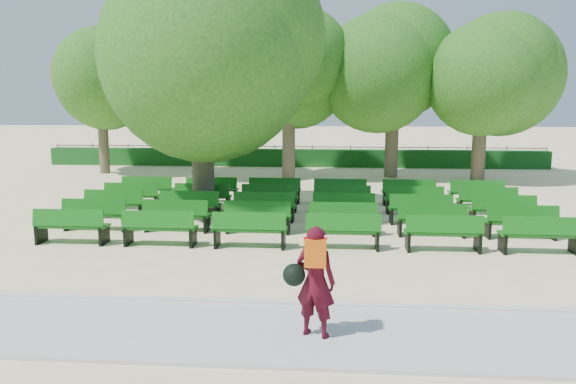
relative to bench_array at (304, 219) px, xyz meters
name	(u,v)px	position (x,y,z in m)	size (l,w,h in m)	color
ground	(257,225)	(-1.29, -0.48, -0.09)	(120.00, 120.00, 0.00)	beige
paving	(191,331)	(-1.29, -7.88, -0.06)	(30.00, 2.20, 0.06)	beige
curb	(208,302)	(-1.29, -6.73, -0.04)	(30.00, 0.12, 0.10)	silver
hedge	(293,158)	(-1.29, 13.52, 0.36)	(26.00, 0.70, 0.90)	#134C19
fence	(294,165)	(-1.29, 13.92, -0.09)	(26.00, 0.10, 1.02)	black
tree_line	(287,177)	(-1.29, 9.52, -0.09)	(21.80, 6.80, 7.04)	#2C681B
bench_array	(304,219)	(0.00, 0.00, 0.00)	(1.77, 0.67, 1.10)	#116112
tree_among	(200,41)	(-3.09, 0.84, 5.05)	(5.75, 5.75, 7.76)	brown
person	(314,280)	(0.55, -7.98, 0.81)	(0.81, 0.57, 1.63)	#3F0915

